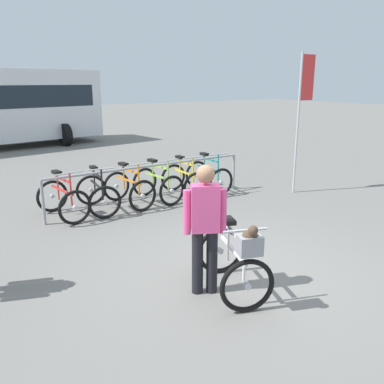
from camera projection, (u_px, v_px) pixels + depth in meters
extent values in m
plane|color=slate|center=(237.00, 273.00, 5.63)|extent=(80.00, 80.00, 0.00)
cylinder|color=#99999E|center=(43.00, 203.00, 7.43)|extent=(0.06, 0.06, 0.85)
cylinder|color=#99999E|center=(234.00, 172.00, 9.91)|extent=(0.06, 0.06, 0.85)
cylinder|color=#99999E|center=(151.00, 166.00, 8.55)|extent=(4.55, 0.14, 0.05)
torus|color=black|center=(52.00, 196.00, 8.19)|extent=(0.66, 0.17, 0.66)
cylinder|color=#B7B7BC|center=(52.00, 196.00, 8.19)|extent=(0.09, 0.07, 0.08)
torus|color=black|center=(75.00, 208.00, 7.45)|extent=(0.66, 0.17, 0.66)
cylinder|color=#B7B7BC|center=(75.00, 208.00, 7.45)|extent=(0.09, 0.07, 0.08)
cube|color=red|center=(62.00, 190.00, 7.76)|extent=(0.17, 0.91, 0.04)
cube|color=red|center=(62.00, 179.00, 7.67)|extent=(0.12, 0.61, 0.04)
cylinder|color=red|center=(58.00, 186.00, 7.88)|extent=(0.03, 0.03, 0.55)
cube|color=black|center=(57.00, 172.00, 7.81)|extent=(0.15, 0.25, 0.06)
cylinder|color=red|center=(71.00, 190.00, 7.46)|extent=(0.03, 0.03, 0.63)
cylinder|color=#B7B7BC|center=(69.00, 173.00, 7.38)|extent=(0.52, 0.10, 0.03)
torus|color=black|center=(91.00, 190.00, 8.64)|extent=(0.66, 0.14, 0.66)
cylinder|color=#B7B7BC|center=(91.00, 190.00, 8.64)|extent=(0.09, 0.07, 0.08)
torus|color=black|center=(105.00, 202.00, 7.77)|extent=(0.66, 0.14, 0.66)
cylinder|color=#B7B7BC|center=(105.00, 202.00, 7.77)|extent=(0.09, 0.07, 0.08)
cube|color=black|center=(97.00, 185.00, 8.15)|extent=(0.12, 0.92, 0.04)
cube|color=black|center=(97.00, 175.00, 8.04)|extent=(0.09, 0.61, 0.04)
cylinder|color=black|center=(94.00, 181.00, 8.29)|extent=(0.03, 0.03, 0.55)
cube|color=black|center=(94.00, 168.00, 8.22)|extent=(0.14, 0.25, 0.06)
cylinder|color=black|center=(102.00, 185.00, 7.79)|extent=(0.03, 0.03, 0.63)
cylinder|color=#B7B7BC|center=(101.00, 169.00, 7.71)|extent=(0.52, 0.08, 0.03)
torus|color=black|center=(117.00, 186.00, 8.96)|extent=(0.66, 0.16, 0.66)
cylinder|color=#B7B7BC|center=(117.00, 186.00, 8.96)|extent=(0.09, 0.07, 0.08)
torus|color=black|center=(143.00, 196.00, 8.22)|extent=(0.66, 0.16, 0.66)
cylinder|color=#B7B7BC|center=(143.00, 196.00, 8.22)|extent=(0.09, 0.07, 0.08)
cube|color=orange|center=(129.00, 181.00, 8.53)|extent=(0.16, 0.91, 0.04)
cube|color=orange|center=(129.00, 170.00, 8.43)|extent=(0.12, 0.61, 0.04)
cylinder|color=orange|center=(124.00, 177.00, 8.65)|extent=(0.03, 0.03, 0.55)
cube|color=black|center=(123.00, 164.00, 8.57)|extent=(0.15, 0.25, 0.06)
cylinder|color=orange|center=(139.00, 180.00, 8.22)|extent=(0.03, 0.03, 0.63)
cylinder|color=#B7B7BC|center=(138.00, 164.00, 8.14)|extent=(0.52, 0.10, 0.03)
torus|color=black|center=(145.00, 182.00, 9.34)|extent=(0.66, 0.15, 0.66)
cylinder|color=#B7B7BC|center=(145.00, 182.00, 9.34)|extent=(0.09, 0.07, 0.08)
torus|color=black|center=(172.00, 191.00, 8.60)|extent=(0.66, 0.15, 0.66)
cylinder|color=#B7B7BC|center=(172.00, 191.00, 8.60)|extent=(0.09, 0.07, 0.08)
cube|color=#9ED14C|center=(158.00, 176.00, 8.91)|extent=(0.15, 0.91, 0.04)
cube|color=#9ED14C|center=(159.00, 167.00, 8.81)|extent=(0.11, 0.61, 0.04)
cylinder|color=#9ED14C|center=(153.00, 173.00, 9.03)|extent=(0.03, 0.03, 0.55)
cube|color=black|center=(152.00, 161.00, 8.96)|extent=(0.15, 0.25, 0.06)
cylinder|color=#9ED14C|center=(168.00, 175.00, 8.60)|extent=(0.03, 0.03, 0.63)
cylinder|color=#B7B7BC|center=(168.00, 161.00, 8.52)|extent=(0.52, 0.10, 0.03)
torus|color=black|center=(173.00, 178.00, 9.77)|extent=(0.66, 0.11, 0.66)
cylinder|color=#B7B7BC|center=(173.00, 178.00, 9.77)|extent=(0.08, 0.07, 0.08)
torus|color=black|center=(196.00, 187.00, 8.93)|extent=(0.66, 0.11, 0.66)
cylinder|color=#B7B7BC|center=(196.00, 187.00, 8.93)|extent=(0.08, 0.07, 0.08)
cube|color=yellow|center=(184.00, 172.00, 9.29)|extent=(0.05, 0.92, 0.04)
cube|color=yellow|center=(185.00, 163.00, 9.19)|extent=(0.05, 0.61, 0.04)
cylinder|color=yellow|center=(180.00, 169.00, 9.43)|extent=(0.03, 0.03, 0.55)
cube|color=black|center=(180.00, 157.00, 9.35)|extent=(0.12, 0.24, 0.06)
cylinder|color=yellow|center=(193.00, 172.00, 8.95)|extent=(0.03, 0.03, 0.63)
cylinder|color=#B7B7BC|center=(193.00, 158.00, 8.87)|extent=(0.52, 0.04, 0.03)
torus|color=black|center=(197.00, 174.00, 10.15)|extent=(0.66, 0.09, 0.66)
cylinder|color=#B7B7BC|center=(197.00, 174.00, 10.15)|extent=(0.08, 0.06, 0.08)
torus|color=black|center=(221.00, 182.00, 9.32)|extent=(0.66, 0.09, 0.66)
cylinder|color=#B7B7BC|center=(221.00, 182.00, 9.32)|extent=(0.08, 0.06, 0.08)
cube|color=teal|center=(209.00, 169.00, 9.67)|extent=(0.05, 0.92, 0.04)
cube|color=teal|center=(210.00, 160.00, 9.57)|extent=(0.05, 0.61, 0.04)
cylinder|color=teal|center=(204.00, 165.00, 9.81)|extent=(0.03, 0.03, 0.55)
cube|color=black|center=(204.00, 154.00, 9.74)|extent=(0.12, 0.24, 0.06)
cylinder|color=teal|center=(218.00, 168.00, 9.33)|extent=(0.03, 0.03, 0.63)
cylinder|color=#B7B7BC|center=(218.00, 154.00, 9.25)|extent=(0.52, 0.04, 0.03)
torus|color=black|center=(220.00, 251.00, 5.56)|extent=(0.64, 0.28, 0.66)
cylinder|color=#B7B7BC|center=(220.00, 251.00, 5.56)|extent=(0.10, 0.08, 0.08)
torus|color=black|center=(247.00, 286.00, 4.61)|extent=(0.64, 0.28, 0.66)
cylinder|color=#B7B7BC|center=(247.00, 286.00, 4.61)|extent=(0.10, 0.08, 0.08)
cube|color=silver|center=(233.00, 250.00, 5.03)|extent=(0.34, 0.88, 0.04)
cube|color=silver|center=(235.00, 235.00, 4.92)|extent=(0.24, 0.59, 0.04)
cylinder|color=silver|center=(228.00, 241.00, 5.18)|extent=(0.03, 0.03, 0.55)
cube|color=black|center=(229.00, 221.00, 5.11)|extent=(0.19, 0.27, 0.06)
cylinder|color=silver|center=(244.00, 256.00, 4.64)|extent=(0.03, 0.03, 0.63)
cylinder|color=#B7B7BC|center=(245.00, 230.00, 4.56)|extent=(0.50, 0.20, 0.03)
cube|color=gray|center=(250.00, 245.00, 4.45)|extent=(0.31, 0.28, 0.22)
ellipsoid|color=#4C3828|center=(250.00, 236.00, 4.43)|extent=(0.22, 0.21, 0.16)
sphere|color=#4C3828|center=(253.00, 230.00, 4.32)|extent=(0.11, 0.11, 0.11)
cylinder|color=black|center=(197.00, 262.00, 5.02)|extent=(0.14, 0.14, 0.82)
cylinder|color=black|center=(212.00, 262.00, 5.04)|extent=(0.14, 0.14, 0.82)
cube|color=#E54C8C|center=(205.00, 208.00, 4.85)|extent=(0.39, 0.34, 0.58)
cylinder|color=#E54C8C|center=(187.00, 212.00, 4.86)|extent=(0.09, 0.09, 0.55)
cylinder|color=#E54C8C|center=(223.00, 211.00, 4.90)|extent=(0.09, 0.09, 0.55)
sphere|color=#9E7051|center=(205.00, 174.00, 4.74)|extent=(0.22, 0.22, 0.22)
cylinder|color=black|center=(65.00, 135.00, 16.55)|extent=(0.38, 0.93, 0.90)
cylinder|color=black|center=(41.00, 130.00, 18.34)|extent=(0.38, 0.93, 0.90)
cylinder|color=#B2B2B7|center=(298.00, 125.00, 9.30)|extent=(0.05, 0.05, 3.20)
cube|color=red|center=(308.00, 78.00, 9.13)|extent=(0.40, 0.03, 1.00)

